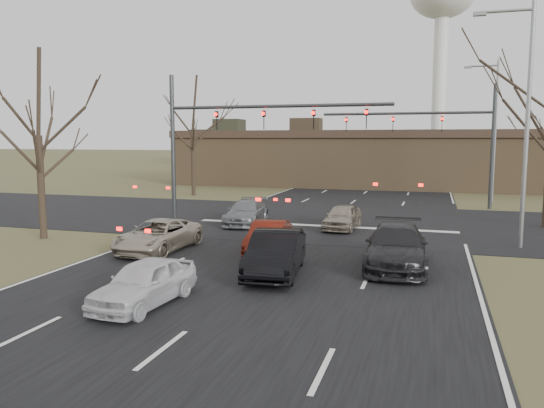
{
  "coord_description": "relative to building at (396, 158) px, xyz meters",
  "views": [
    {
      "loc": [
        5.44,
        -13.74,
        4.52
      ],
      "look_at": [
        -0.53,
        5.81,
        2.0
      ],
      "focal_mm": 35.0,
      "sensor_mm": 36.0,
      "label": 1
    }
  ],
  "objects": [
    {
      "name": "ground",
      "position": [
        -2.0,
        -38.0,
        -2.67
      ],
      "size": [
        360.0,
        360.0,
        0.0
      ],
      "primitive_type": "plane",
      "color": "brown",
      "rests_on": "ground"
    },
    {
      "name": "road_main",
      "position": [
        -2.0,
        22.0,
        -2.66
      ],
      "size": [
        14.0,
        300.0,
        0.02
      ],
      "primitive_type": "cube",
      "color": "black",
      "rests_on": "ground"
    },
    {
      "name": "car_red_ahead",
      "position": [
        -2.78,
        -31.85,
        -2.04
      ],
      "size": [
        1.69,
        3.88,
        1.24
      ],
      "primitive_type": "imported",
      "rotation": [
        0.0,
        0.0,
        0.1
      ],
      "color": "#51140B",
      "rests_on": "ground"
    },
    {
      "name": "road_cross",
      "position": [
        -2.0,
        -23.0,
        -2.65
      ],
      "size": [
        200.0,
        14.0,
        0.02
      ],
      "primitive_type": "cube",
      "color": "black",
      "rests_on": "ground"
    },
    {
      "name": "mast_arm_far",
      "position": [
        4.18,
        -15.0,
        2.35
      ],
      "size": [
        11.12,
        0.24,
        8.0
      ],
      "color": "#383A3D",
      "rests_on": "ground"
    },
    {
      "name": "mast_arm_near",
      "position": [
        -7.23,
        -25.0,
        2.41
      ],
      "size": [
        12.12,
        0.24,
        8.0
      ],
      "color": "#383A3D",
      "rests_on": "ground"
    },
    {
      "name": "car_grey_ahead",
      "position": [
        -6.0,
        -25.5,
        -2.03
      ],
      "size": [
        2.24,
        4.55,
        1.27
      ],
      "primitive_type": "imported",
      "rotation": [
        0.0,
        0.0,
        0.11
      ],
      "color": "slate",
      "rests_on": "ground"
    },
    {
      "name": "car_silver_ahead",
      "position": [
        -0.86,
        -25.55,
        -2.04
      ],
      "size": [
        1.69,
        3.77,
        1.26
      ],
      "primitive_type": "imported",
      "rotation": [
        0.0,
        0.0,
        -0.06
      ],
      "color": "gray",
      "rests_on": "ground"
    },
    {
      "name": "streetlight_right_near",
      "position": [
        6.82,
        -28.0,
        2.92
      ],
      "size": [
        2.34,
        0.25,
        10.0
      ],
      "color": "gray",
      "rests_on": "ground"
    },
    {
      "name": "tree_left_near",
      "position": [
        -13.5,
        -32.0,
        3.9
      ],
      "size": [
        5.1,
        5.1,
        8.5
      ],
      "color": "black",
      "rests_on": "ground"
    },
    {
      "name": "streetlight_right_far",
      "position": [
        7.32,
        -11.0,
        2.92
      ],
      "size": [
        2.34,
        0.25,
        10.0
      ],
      "color": "gray",
      "rests_on": "ground"
    },
    {
      "name": "car_silver_suv",
      "position": [
        -7.14,
        -32.9,
        -2.04
      ],
      "size": [
        2.21,
        4.58,
        1.26
      ],
      "primitive_type": "imported",
      "rotation": [
        0.0,
        0.0,
        -0.03
      ],
      "color": "#ABA18A",
      "rests_on": "ground"
    },
    {
      "name": "tree_left_far",
      "position": [
        -15.0,
        -13.0,
        4.68
      ],
      "size": [
        5.7,
        5.7,
        9.5
      ],
      "color": "black",
      "rests_on": "ground"
    },
    {
      "name": "car_white_sedan",
      "position": [
        -4.0,
        -39.31,
        -2.03
      ],
      "size": [
        1.77,
        3.81,
        1.26
      ],
      "primitive_type": "imported",
      "rotation": [
        0.0,
        0.0,
        -0.08
      ],
      "color": "silver",
      "rests_on": "ground"
    },
    {
      "name": "car_charcoal_sedan",
      "position": [
        2.28,
        -32.94,
        -1.92
      ],
      "size": [
        2.33,
        5.24,
        1.49
      ],
      "primitive_type": "imported",
      "rotation": [
        0.0,
        0.0,
        0.05
      ],
      "color": "black",
      "rests_on": "ground"
    },
    {
      "name": "water_tower",
      "position": [
        4.0,
        82.0,
        32.8
      ],
      "size": [
        15.0,
        15.0,
        44.5
      ],
      "color": "silver",
      "rests_on": "ground"
    },
    {
      "name": "car_black_hatch",
      "position": [
        -1.5,
        -35.14,
        -1.93
      ],
      "size": [
        2.12,
        4.61,
        1.47
      ],
      "primitive_type": "imported",
      "rotation": [
        0.0,
        0.0,
        0.13
      ],
      "color": "black",
      "rests_on": "ground"
    },
    {
      "name": "building",
      "position": [
        0.0,
        0.0,
        0.0
      ],
      "size": [
        42.4,
        10.4,
        5.3
      ],
      "color": "brown",
      "rests_on": "ground"
    }
  ]
}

